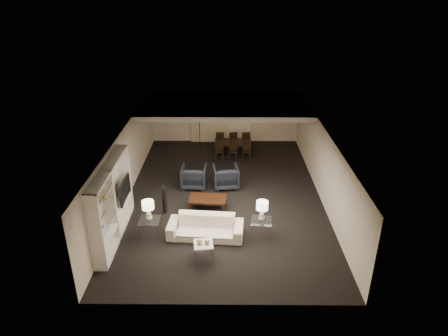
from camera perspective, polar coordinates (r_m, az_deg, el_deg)
floor at (r=14.72m, az=0.00°, el=-3.88°), size 11.00×11.00×0.00m
ceiling at (r=13.69m, az=0.00°, el=5.31°), size 7.00×11.00×0.02m
wall_back at (r=19.30m, az=0.14°, el=7.36°), size 7.00×0.02×2.50m
wall_front at (r=9.44m, az=-0.28°, el=-13.48°), size 7.00×0.02×2.50m
wall_left at (r=14.61m, az=-13.86°, el=0.58°), size 0.02×11.00×2.50m
wall_right at (r=14.56m, az=13.91°, el=0.49°), size 0.02×11.00×2.50m
ceiling_soffit at (r=17.05m, az=0.10°, el=8.99°), size 7.00×4.00×0.20m
curtains at (r=19.26m, az=-2.57°, el=7.15°), size 1.50×0.12×2.40m
door at (r=19.34m, az=2.22°, el=6.76°), size 0.90×0.05×2.10m
painting at (r=19.27m, az=6.45°, el=8.11°), size 0.95×0.04×0.65m
media_unit at (r=12.36m, az=-15.69°, el=-4.76°), size 0.38×3.40×2.35m
pendant_light at (r=17.19m, az=1.11°, el=7.45°), size 0.52×0.52×0.24m
sofa at (r=12.31m, az=-2.66°, el=-8.45°), size 2.36×1.09×0.67m
coffee_table at (r=13.73m, az=-2.32°, el=-5.14°), size 1.32×0.85×0.45m
armchair_left at (r=15.17m, az=-4.31°, el=-1.22°), size 0.95×0.98×0.85m
armchair_right at (r=15.11m, az=0.23°, el=-1.24°), size 1.03×1.05×0.85m
side_table_left at (r=12.54m, az=-10.52°, el=-8.44°), size 0.64×0.64×0.59m
side_table_right at (r=12.36m, az=5.32°, el=-8.62°), size 0.70×0.70×0.59m
table_lamp_left at (r=12.21m, az=-10.75°, el=-6.02°), size 0.38×0.38×0.65m
table_lamp_right at (r=12.03m, az=5.44°, el=-6.17°), size 0.40×0.40×0.65m
marble_table at (r=11.46m, az=-2.94°, el=-11.80°), size 0.59×0.59×0.52m
gold_gourd_a at (r=11.26m, az=-3.49°, el=-10.38°), size 0.17×0.17×0.17m
gold_gourd_b at (r=11.26m, az=-2.46°, el=-10.44°), size 0.15×0.15×0.15m
television at (r=13.20m, az=-14.47°, el=-3.05°), size 1.16×0.15×0.67m
vase_blue at (r=11.39m, az=-17.23°, el=-7.89°), size 0.17×0.17×0.18m
vase_amber at (r=11.74m, az=-16.54°, el=-3.93°), size 0.16×0.16×0.17m
floor_speaker at (r=13.55m, az=-8.53°, el=-4.52°), size 0.14×0.14×1.00m
dining_table at (r=18.12m, az=1.27°, el=2.91°), size 1.66×0.95×0.57m
chair_nl at (r=17.47m, az=-0.67°, el=2.53°), size 0.40×0.40×0.85m
chair_nm at (r=17.47m, az=1.30°, el=2.52°), size 0.44×0.44×0.85m
chair_nr at (r=17.49m, az=3.27°, el=2.52°), size 0.40×0.40×0.85m
chair_fl at (r=18.68m, az=-0.60°, el=4.06°), size 0.40×0.40×0.85m
chair_fm at (r=18.68m, az=1.25°, el=4.06°), size 0.44×0.44×0.85m
chair_fr at (r=18.69m, az=3.09°, el=4.05°), size 0.43×0.43×0.85m
floor_lamp at (r=18.36m, az=-3.49°, el=5.18°), size 0.32×0.32×1.77m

